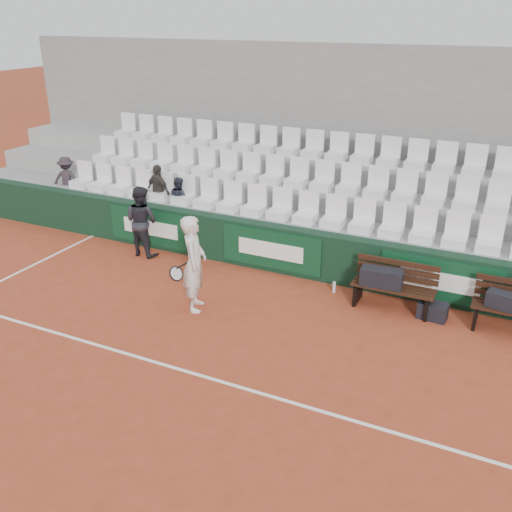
{
  "coord_description": "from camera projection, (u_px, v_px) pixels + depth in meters",
  "views": [
    {
      "loc": [
        4.23,
        -6.12,
        5.09
      ],
      "look_at": [
        0.14,
        2.4,
        1.0
      ],
      "focal_mm": 40.0,
      "sensor_mm": 36.0,
      "label": 1
    }
  ],
  "objects": [
    {
      "name": "spectator_b",
      "position": [
        157.0,
        172.0,
        13.19
      ],
      "size": [
        0.79,
        0.49,
        1.26
      ],
      "primitive_type": "imported",
      "rotation": [
        0.0,
        0.0,
        2.87
      ],
      "color": "#312B27",
      "rests_on": "grandstand_tier_front"
    },
    {
      "name": "water_bottle_near",
      "position": [
        334.0,
        287.0,
        11.14
      ],
      "size": [
        0.06,
        0.06,
        0.22
      ],
      "primitive_type": "cylinder",
      "color": "silver",
      "rests_on": "ground"
    },
    {
      "name": "spectator_c",
      "position": [
        178.0,
        180.0,
        13.02
      ],
      "size": [
        0.61,
        0.55,
        1.03
      ],
      "primitive_type": "imported",
      "rotation": [
        0.0,
        0.0,
        2.74
      ],
      "color": "#1E222D",
      "rests_on": "grandstand_tier_front"
    },
    {
      "name": "water_bottle_far",
      "position": [
        438.0,
        316.0,
        10.04
      ],
      "size": [
        0.07,
        0.07,
        0.26
      ],
      "primitive_type": "cylinder",
      "color": "#B0C2C7",
      "rests_on": "ground"
    },
    {
      "name": "sports_bag_ground",
      "position": [
        433.0,
        311.0,
        10.17
      ],
      "size": [
        0.53,
        0.35,
        0.31
      ],
      "primitive_type": "cube",
      "rotation": [
        0.0,
        0.0,
        -0.08
      ],
      "color": "black",
      "rests_on": "ground"
    },
    {
      "name": "seat_row_back",
      "position": [
        324.0,
        145.0,
        13.14
      ],
      "size": [
        11.9,
        0.44,
        0.63
      ],
      "primitive_type": "cube",
      "color": "silver",
      "rests_on": "grandstand_tier_back"
    },
    {
      "name": "grandstand_tier_front",
      "position": [
        294.0,
        239.0,
        12.4
      ],
      "size": [
        18.0,
        0.95,
        1.0
      ],
      "primitive_type": "cube",
      "color": "gray",
      "rests_on": "ground"
    },
    {
      "name": "seat_row_front",
      "position": [
        292.0,
        206.0,
        11.93
      ],
      "size": [
        11.9,
        0.44,
        0.63
      ],
      "primitive_type": "cube",
      "color": "white",
      "rests_on": "grandstand_tier_front"
    },
    {
      "name": "tennis_player",
      "position": [
        194.0,
        264.0,
        10.24
      ],
      "size": [
        0.83,
        0.78,
        1.8
      ],
      "color": "silver",
      "rests_on": "ground"
    },
    {
      "name": "bench_left",
      "position": [
        392.0,
        298.0,
        10.48
      ],
      "size": [
        1.5,
        0.56,
        0.45
      ],
      "primitive_type": "cube",
      "color": "black",
      "rests_on": "ground"
    },
    {
      "name": "spectator_a",
      "position": [
        65.0,
        162.0,
        14.33
      ],
      "size": [
        0.85,
        0.69,
        1.15
      ],
      "primitive_type": "imported",
      "rotation": [
        0.0,
        0.0,
        3.56
      ],
      "color": "#292127",
      "rests_on": "grandstand_tier_front"
    },
    {
      "name": "sports_bag_left",
      "position": [
        382.0,
        277.0,
        10.38
      ],
      "size": [
        0.78,
        0.38,
        0.32
      ],
      "primitive_type": "cube",
      "rotation": [
        0.0,
        0.0,
        0.08
      ],
      "color": "black",
      "rests_on": "bench_left"
    },
    {
      "name": "grandstand_rear_wall",
      "position": [
        335.0,
        140.0,
        13.81
      ],
      "size": [
        18.0,
        0.3,
        4.4
      ],
      "primitive_type": "cube",
      "color": "gray",
      "rests_on": "ground"
    },
    {
      "name": "court_baseline",
      "position": [
        180.0,
        370.0,
        8.77
      ],
      "size": [
        18.0,
        0.06,
        0.01
      ],
      "primitive_type": "cube",
      "color": "white",
      "rests_on": "ground"
    },
    {
      "name": "back_barrier",
      "position": [
        286.0,
        250.0,
        11.85
      ],
      "size": [
        18.0,
        0.34,
        1.0
      ],
      "color": "black",
      "rests_on": "ground"
    },
    {
      "name": "grandstand_tier_mid",
      "position": [
        310.0,
        216.0,
        13.09
      ],
      "size": [
        18.0,
        0.95,
        1.45
      ],
      "primitive_type": "cube",
      "color": "gray",
      "rests_on": "ground"
    },
    {
      "name": "ground",
      "position": [
        180.0,
        370.0,
        8.77
      ],
      "size": [
        80.0,
        80.0,
        0.0
      ],
      "primitive_type": "plane",
      "color": "#9F3E23",
      "rests_on": "ground"
    },
    {
      "name": "grandstand_tier_back",
      "position": [
        324.0,
        196.0,
        13.79
      ],
      "size": [
        18.0,
        0.95,
        1.9
      ],
      "primitive_type": "cube",
      "color": "#959592",
      "rests_on": "ground"
    },
    {
      "name": "seat_row_mid",
      "position": [
        309.0,
        174.0,
        12.54
      ],
      "size": [
        11.9,
        0.44,
        0.63
      ],
      "primitive_type": "cube",
      "color": "silver",
      "rests_on": "grandstand_tier_mid"
    },
    {
      "name": "sports_bag_right",
      "position": [
        505.0,
        301.0,
        9.6
      ],
      "size": [
        0.62,
        0.38,
        0.27
      ],
      "primitive_type": "cube",
      "rotation": [
        0.0,
        0.0,
        -0.2
      ],
      "color": "black",
      "rests_on": "bench_right"
    },
    {
      "name": "ball_kid",
      "position": [
        142.0,
        221.0,
        12.61
      ],
      "size": [
        0.83,
        0.67,
        1.59
      ],
      "primitive_type": "imported",
      "rotation": [
        0.0,
        0.0,
        3.05
      ],
      "color": "black",
      "rests_on": "ground"
    }
  ]
}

